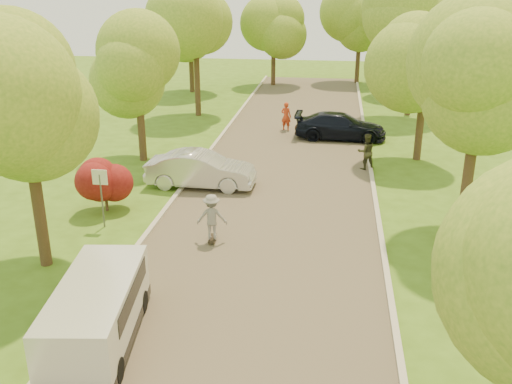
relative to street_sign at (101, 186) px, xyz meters
The scene contains 23 objects.
ground 7.22m from the street_sign, 34.59° to the right, with size 100.00×100.00×0.00m, color #3E6117.
road 7.22m from the street_sign, 34.59° to the left, with size 8.00×60.00×0.01m, color #4C4438.
curb_left 4.62m from the street_sign, 66.37° to the left, with size 0.18×60.00×0.12m, color #B2AD9E.
curb_right 10.74m from the street_sign, 22.10° to the left, with size 0.18×60.00×0.12m, color #B2AD9E.
street_sign is the anchor object (origin of this frame).
red_shrub 1.65m from the street_sign, 108.43° to the left, with size 1.70×1.70×1.95m.
tree_l_mida 4.72m from the street_sign, 99.39° to the right, with size 4.71×4.60×7.39m.
tree_l_midb 8.61m from the street_sign, 97.22° to the left, with size 4.30×4.20×6.62m.
tree_l_far 18.43m from the street_sign, 91.87° to the left, with size 4.92×4.80×7.79m.
tree_r_mida 13.46m from the street_sign, ahead, with size 5.13×5.00×7.95m.
tree_r_midb 16.27m from the street_sign, 38.90° to the left, with size 4.51×4.40×7.01m.
tree_r_far 24.25m from the street_sign, 56.91° to the left, with size 5.33×5.20×8.34m.
tree_bg_a 26.44m from the street_sign, 96.53° to the left, with size 5.12×5.00×7.72m.
tree_bg_b 31.57m from the street_sign, 63.40° to the left, with size 5.12×5.00×7.95m.
tree_bg_c 30.35m from the street_sign, 84.26° to the left, with size 4.92×4.80×7.33m.
tree_bg_d 33.74m from the street_sign, 72.61° to the left, with size 5.12×5.00×7.72m.
minivan 7.21m from the street_sign, 68.79° to the right, with size 2.28×4.58×1.64m.
silver_sedan 5.34m from the street_sign, 61.76° to the left, with size 1.62×4.65×1.53m, color silver.
dark_sedan 15.79m from the street_sign, 57.80° to the left, with size 2.04×5.03×1.46m, color black.
longboard 4.42m from the street_sign, ahead, with size 0.33×0.84×0.10m.
skateboarder 4.22m from the street_sign, ahead, with size 1.03×0.59×1.59m, color gray.
person_striped 15.80m from the street_sign, 70.59° to the left, with size 0.61×0.40×1.67m, color #B5361B.
person_olive 12.57m from the street_sign, 40.10° to the left, with size 0.83×0.65×1.71m, color #333520.
Camera 1 is at (2.24, -13.92, 8.43)m, focal length 40.00 mm.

